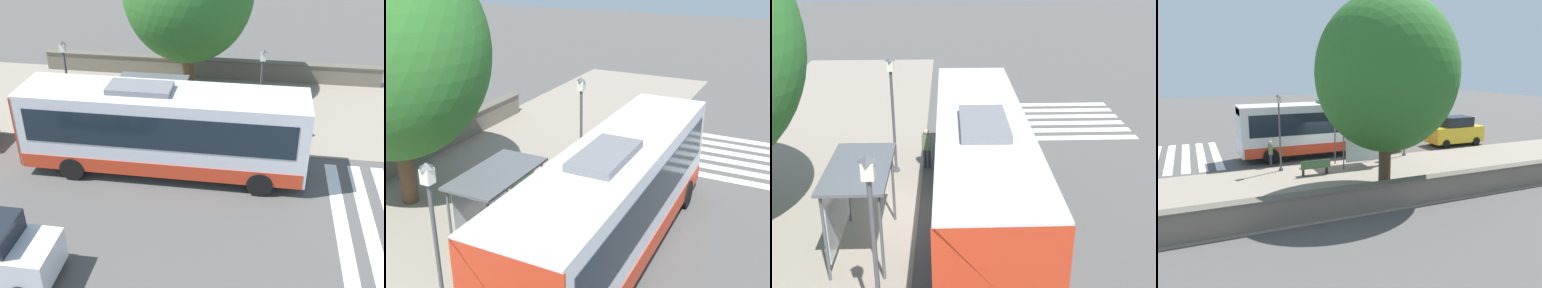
# 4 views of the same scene
# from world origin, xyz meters

# --- Properties ---
(ground_plane) EXTENTS (120.00, 120.00, 0.00)m
(ground_plane) POSITION_xyz_m (0.00, 0.00, 0.00)
(ground_plane) COLOR #514F4C
(ground_plane) RESTS_ON ground
(sidewalk_plaza) EXTENTS (9.00, 44.00, 0.02)m
(sidewalk_plaza) POSITION_xyz_m (-4.50, 0.00, 0.01)
(sidewalk_plaza) COLOR gray
(sidewalk_plaza) RESTS_ON ground
(crosswalk_stripes) EXTENTS (9.00, 5.25, 0.01)m
(crosswalk_stripes) POSITION_xyz_m (5.00, 8.73, 0.00)
(crosswalk_stripes) COLOR silver
(crosswalk_stripes) RESTS_ON ground
(stone_wall) EXTENTS (0.60, 20.00, 1.14)m
(stone_wall) POSITION_xyz_m (-8.55, 0.00, 0.58)
(stone_wall) COLOR #6B6356
(stone_wall) RESTS_ON ground
(bus) EXTENTS (2.67, 11.30, 3.76)m
(bus) POSITION_xyz_m (1.94, -0.58, 1.94)
(bus) COLOR silver
(bus) RESTS_ON ground
(bus_shelter) EXTENTS (1.70, 3.19, 2.59)m
(bus_shelter) POSITION_xyz_m (-1.58, -1.73, 2.14)
(bus_shelter) COLOR #515459
(bus_shelter) RESTS_ON ground
(pedestrian) EXTENTS (0.34, 0.22, 1.60)m
(pedestrian) POSITION_xyz_m (0.15, 3.53, 0.93)
(pedestrian) COLOR #2D3347
(pedestrian) RESTS_ON ground
(bench) EXTENTS (0.40, 1.70, 0.88)m
(bench) POSITION_xyz_m (-2.65, 1.64, 0.48)
(bench) COLOR #4C7247
(bench) RESTS_ON ground
(street_lamp_near) EXTENTS (0.28, 0.28, 4.42)m
(street_lamp_near) POSITION_xyz_m (-1.00, 3.18, 2.62)
(street_lamp_near) COLOR #4C4C51
(street_lamp_near) RESTS_ON ground
(street_lamp_far) EXTENTS (0.28, 0.28, 4.55)m
(street_lamp_far) POSITION_xyz_m (-0.50, -5.40, 2.69)
(street_lamp_far) COLOR #4C4C51
(street_lamp_far) RESTS_ON ground
(shade_tree) EXTENTS (6.74, 6.74, 9.32)m
(shade_tree) POSITION_xyz_m (-6.15, -0.79, 5.60)
(shade_tree) COLOR brown
(shade_tree) RESTS_ON ground
(parked_car_behind_bus) EXTENTS (1.90, 4.34, 2.19)m
(parked_car_behind_bus) POSITION_xyz_m (1.13, -10.91, 1.05)
(parked_car_behind_bus) COLOR gold
(parked_car_behind_bus) RESTS_ON ground
(parked_car_far_lane) EXTENTS (1.93, 4.27, 2.12)m
(parked_car_far_lane) POSITION_xyz_m (8.61, -4.65, 1.02)
(parked_car_far_lane) COLOR silver
(parked_car_far_lane) RESTS_ON ground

